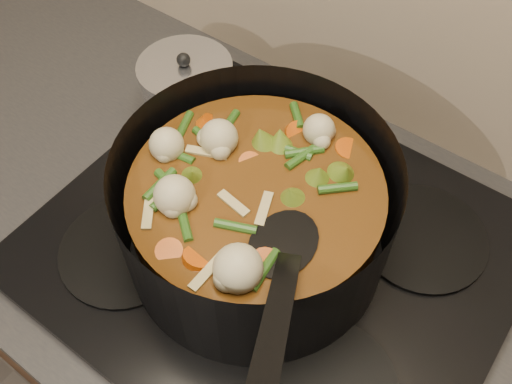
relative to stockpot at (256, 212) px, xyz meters
The scene contains 4 objects.
counter 0.55m from the stockpot, 39.28° to the left, with size 2.64×0.64×0.91m.
stovetop 0.09m from the stockpot, 39.28° to the left, with size 0.62×0.54×0.03m.
stockpot is the anchor object (origin of this frame).
saucepan 0.28m from the stockpot, 149.17° to the left, with size 0.15×0.15×0.12m.
Camera 1 is at (0.22, 1.58, 1.61)m, focal length 40.00 mm.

